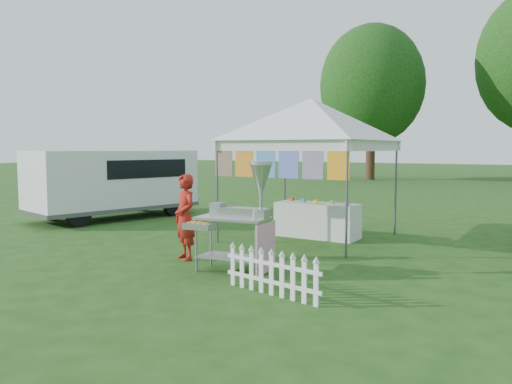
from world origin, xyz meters
The scene contains 8 objects.
ground centered at (0.00, 0.00, 0.00)m, with size 120.00×120.00×0.00m, color #1E4413.
canopy_main centered at (0.00, 3.49, 2.99)m, with size 4.24×4.24×3.45m.
tree_left centered at (-6.00, 24.00, 5.83)m, with size 6.40×6.40×9.53m.
donut_cart centered at (0.47, 0.22, 1.03)m, with size 1.27×1.02×1.75m.
vendor centered at (-0.92, 0.48, 0.75)m, with size 0.55×0.36×1.50m, color #A31E14.
cargo_van centered at (-5.97, 3.52, 1.01)m, with size 2.73×4.80×1.88m.
picket_fence centered at (1.45, -0.55, 0.29)m, with size 1.60×0.30×0.56m.
display_table centered at (0.07, 3.72, 0.37)m, with size 1.80×0.70×0.75m, color white.
Camera 1 is at (4.76, -6.11, 1.94)m, focal length 35.00 mm.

